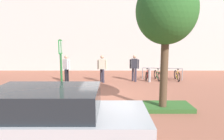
{
  "coord_description": "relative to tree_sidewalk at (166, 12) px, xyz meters",
  "views": [
    {
      "loc": [
        0.15,
        -9.1,
        2.61
      ],
      "look_at": [
        0.15,
        1.01,
        1.1
      ],
      "focal_mm": 31.46,
      "sensor_mm": 36.0,
      "label": 1
    }
  ],
  "objects": [
    {
      "name": "ground_plane",
      "position": [
        -2.07,
        1.96,
        -3.62
      ],
      "size": [
        60.0,
        60.0,
        0.0
      ],
      "primitive_type": "plane",
      "color": "#9E5B47"
    },
    {
      "name": "building_facade",
      "position": [
        -2.07,
        10.6,
        1.38
      ],
      "size": [
        28.0,
        1.2,
        10.0
      ],
      "primitive_type": "cube",
      "color": "silver",
      "rests_on": "ground"
    },
    {
      "name": "planter_strip",
      "position": [
        -2.36,
        0.17,
        -3.54
      ],
      "size": [
        7.0,
        1.1,
        0.16
      ],
      "primitive_type": "cube",
      "color": "#336028",
      "rests_on": "ground"
    },
    {
      "name": "tree_sidewalk",
      "position": [
        0.0,
        0.0,
        0.0
      ],
      "size": [
        2.17,
        2.17,
        4.85
      ],
      "color": "brown",
      "rests_on": "ground"
    },
    {
      "name": "parking_sign_post",
      "position": [
        -3.84,
        0.17,
        -1.89
      ],
      "size": [
        0.08,
        0.36,
        2.66
      ],
      "color": "#2D7238",
      "rests_on": "ground"
    },
    {
      "name": "bike_at_sign",
      "position": [
        -3.93,
        0.32,
        -3.27
      ],
      "size": [
        1.65,
        0.52,
        0.86
      ],
      "color": "black",
      "rests_on": "ground"
    },
    {
      "name": "bike_rack_cluster",
      "position": [
        1.45,
        5.84,
        -3.27
      ],
      "size": [
        2.63,
        1.78,
        0.83
      ],
      "color": "#99999E",
      "rests_on": "ground"
    },
    {
      "name": "bollard_steel",
      "position": [
        0.47,
        5.15,
        -3.17
      ],
      "size": [
        0.16,
        0.16,
        0.9
      ],
      "primitive_type": "cylinder",
      "color": "#ADADB2",
      "rests_on": "ground"
    },
    {
      "name": "person_casual_tan",
      "position": [
        -4.78,
        5.03,
        -2.64
      ],
      "size": [
        0.51,
        0.5,
        1.72
      ],
      "color": "black",
      "rests_on": "ground"
    },
    {
      "name": "person_suited_navy",
      "position": [
        -0.48,
        5.42,
        -2.64
      ],
      "size": [
        0.6,
        0.5,
        1.72
      ],
      "color": "#383342",
      "rests_on": "ground"
    },
    {
      "name": "person_shirt_white",
      "position": [
        -2.54,
        5.11,
        -2.64
      ],
      "size": [
        0.61,
        0.49,
        1.72
      ],
      "color": "#383342",
      "rests_on": "ground"
    },
    {
      "name": "car_silver_sedan",
      "position": [
        -3.28,
        -2.81,
        -2.86
      ],
      "size": [
        4.3,
        2.02,
        1.54
      ],
      "color": "#B7B7BC",
      "rests_on": "ground"
    }
  ]
}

